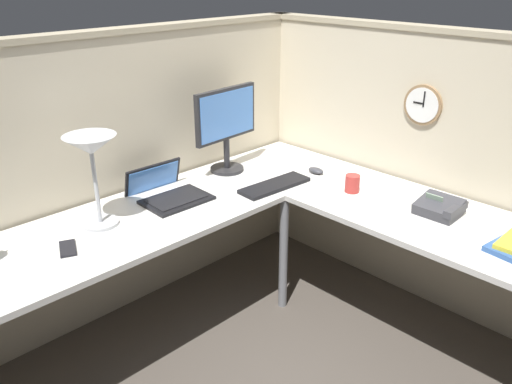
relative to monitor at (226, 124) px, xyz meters
name	(u,v)px	position (x,y,z in m)	size (l,w,h in m)	color
ground_plane	(284,329)	(-0.17, -0.64, -1.02)	(6.80, 6.80, 0.00)	#4C443D
cubicle_wall_back	(129,174)	(-0.53, 0.23, -0.23)	(2.57, 0.12, 1.58)	beige
cubicle_wall_right	(423,170)	(0.70, -0.90, -0.23)	(0.12, 2.37, 1.58)	beige
desk	(274,242)	(-0.31, -0.69, -0.39)	(2.35, 2.15, 0.73)	silver
monitor	(226,124)	(0.00, 0.00, 0.00)	(0.46, 0.20, 0.50)	#232326
laptop	(166,192)	(-0.48, -0.05, -0.27)	(0.35, 0.39, 0.22)	black
keyboard	(275,185)	(0.02, -0.38, -0.28)	(0.43, 0.14, 0.02)	black
computer_mouse	(316,171)	(0.35, -0.40, -0.28)	(0.06, 0.10, 0.03)	#38383D
desk_lamp_dome	(91,153)	(-0.91, -0.10, 0.07)	(0.24, 0.24, 0.44)	#B7BABF
cell_phone	(68,248)	(-1.13, -0.22, -0.29)	(0.07, 0.14, 0.01)	black
office_phone	(440,208)	(0.35, -1.20, -0.26)	(0.19, 0.21, 0.11)	#38383D
coffee_mug	(352,184)	(0.27, -0.72, -0.25)	(0.08, 0.08, 0.10)	#B2332D
wall_clock	(423,105)	(0.65, -0.88, 0.15)	(0.04, 0.22, 0.22)	olive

